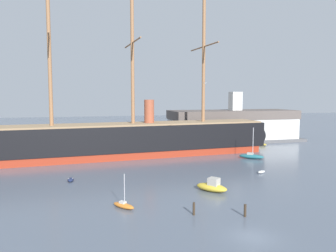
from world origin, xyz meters
name	(u,v)px	position (x,y,z in m)	size (l,w,h in m)	color
ground_plane	(252,237)	(0.00, 0.00, 0.00)	(400.00, 400.00, 0.00)	slate
tall_ship	(133,139)	(-4.48, 46.36, 4.01)	(76.62, 17.71, 36.84)	maroon
sailboat_foreground_left	(124,205)	(-11.15, 11.73, 0.37)	(2.84, 3.25, 4.34)	orange
motorboat_near_centre	(212,186)	(2.20, 15.62, 0.71)	(4.62, 5.01, 2.03)	gold
dinghy_mid_left	(71,180)	(-17.82, 26.86, 0.26)	(1.17, 2.29, 0.52)	#1E284C
dinghy_mid_right	(261,172)	(15.18, 23.93, 0.23)	(2.10, 1.62, 0.45)	silver
sailboat_alongside_stern	(251,156)	(20.25, 36.65, 0.58)	(5.11, 4.62, 6.92)	#236670
sailboat_far_right	(260,144)	(32.16, 53.50, 0.44)	(3.31, 3.96, 5.22)	gold
mooring_piling_nearest	(245,211)	(1.95, 5.20, 0.73)	(0.30, 0.30, 1.45)	#382B1E
mooring_piling_left_pair	(194,209)	(-3.55, 7.23, 0.74)	(0.28, 0.28, 1.49)	#382B1E
dockside_warehouse_right	(233,126)	(29.11, 64.25, 4.73)	(41.76, 15.58, 15.04)	#565659
seagull_in_flight	(205,83)	(4.89, 25.72, 16.03)	(1.03, 0.99, 0.14)	silver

